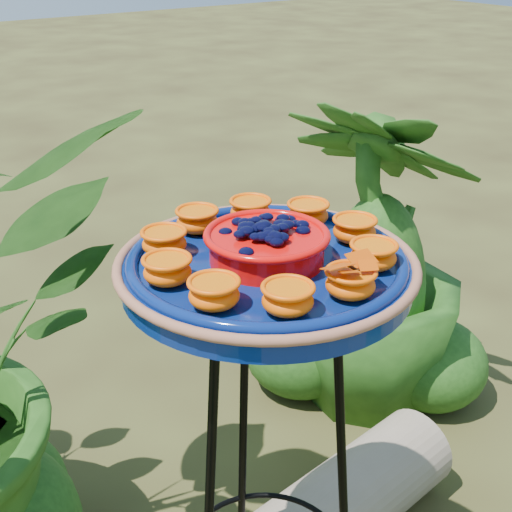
% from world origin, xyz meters
% --- Properties ---
extents(tripod_stand, '(0.37, 0.37, 0.81)m').
position_xyz_m(tripod_stand, '(-0.06, 0.10, 0.50)').
color(tripod_stand, black).
rests_on(tripod_stand, ground).
extents(feeder_dish, '(0.52, 0.52, 0.10)m').
position_xyz_m(feeder_dish, '(-0.06, 0.10, 0.85)').
color(feeder_dish, navy).
rests_on(feeder_dish, tripod_stand).
extents(driftwood_log, '(0.61, 0.28, 0.20)m').
position_xyz_m(driftwood_log, '(0.26, 0.24, 0.10)').
color(driftwood_log, gray).
rests_on(driftwood_log, ground).
extents(shrub_back_right, '(0.66, 0.66, 0.90)m').
position_xyz_m(shrub_back_right, '(0.70, 0.62, 0.45)').
color(shrub_back_right, '#1C4412').
rests_on(shrub_back_right, ground).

